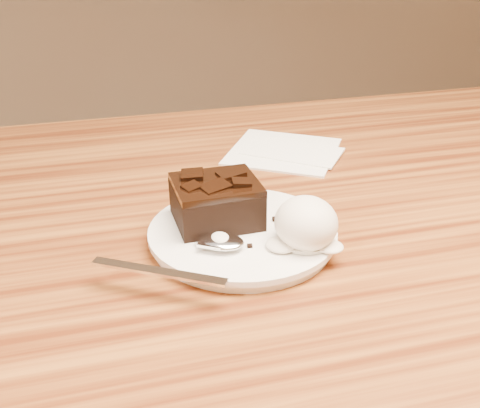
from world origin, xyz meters
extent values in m
cylinder|color=white|center=(-0.11, -0.05, 0.76)|extent=(0.20, 0.20, 0.02)
cube|color=black|center=(-0.13, -0.02, 0.79)|extent=(0.09, 0.08, 0.04)
ellipsoid|color=white|center=(-0.06, -0.09, 0.79)|extent=(0.06, 0.07, 0.05)
cylinder|color=white|center=(-0.06, -0.09, 0.77)|extent=(0.05, 0.05, 0.00)
cube|color=white|center=(0.01, 0.18, 0.75)|extent=(0.20, 0.20, 0.01)
cube|color=black|center=(-0.06, -0.09, 0.77)|extent=(0.01, 0.01, 0.00)
cube|color=black|center=(-0.11, -0.08, 0.77)|extent=(0.01, 0.01, 0.00)
cube|color=black|center=(-0.07, -0.04, 0.77)|extent=(0.00, 0.01, 0.00)
camera|label=1|loc=(-0.25, -0.57, 1.07)|focal=44.96mm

